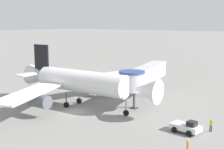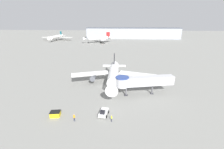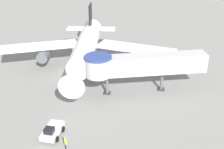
{
  "view_description": "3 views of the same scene",
  "coord_description": "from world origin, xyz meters",
  "px_view_note": "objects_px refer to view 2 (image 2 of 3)",
  "views": [
    {
      "loc": [
        -33.68,
        -32.88,
        13.87
      ],
      "look_at": [
        6.99,
        -1.97,
        5.13
      ],
      "focal_mm": 50.0,
      "sensor_mm": 36.0,
      "label": 1
    },
    {
      "loc": [
        7.08,
        -49.18,
        21.89
      ],
      "look_at": [
        2.41,
        -2.19,
        5.42
      ],
      "focal_mm": 24.0,
      "sensor_mm": 36.0,
      "label": 2
    },
    {
      "loc": [
        12.43,
        -47.95,
        23.71
      ],
      "look_at": [
        8.01,
        -6.14,
        3.2
      ],
      "focal_mm": 50.0,
      "sensor_mm": 36.0,
      "label": 3
    }
  ],
  "objects_px": {
    "traffic_cone_near_nose": "(105,110)",
    "background_jet_teal_tail": "(57,37)",
    "background_jet_red_tail": "(99,38)",
    "ground_crew_marshaller": "(74,117)",
    "main_airplane": "(114,75)",
    "pushback_tug_white": "(104,113)",
    "jet_bridge": "(141,81)",
    "traffic_cone_starboard_wing": "(148,85)",
    "service_container_yellow": "(55,114)",
    "ground_crew_wing_walker": "(112,118)"
  },
  "relations": [
    {
      "from": "service_container_yellow",
      "to": "ground_crew_marshaller",
      "type": "bearing_deg",
      "value": -14.97
    },
    {
      "from": "ground_crew_marshaller",
      "to": "background_jet_teal_tail",
      "type": "distance_m",
      "value": 175.66
    },
    {
      "from": "traffic_cone_near_nose",
      "to": "background_jet_red_tail",
      "type": "bearing_deg",
      "value": 101.19
    },
    {
      "from": "jet_bridge",
      "to": "pushback_tug_white",
      "type": "height_order",
      "value": "jet_bridge"
    },
    {
      "from": "ground_crew_wing_walker",
      "to": "jet_bridge",
      "type": "bearing_deg",
      "value": 130.79
    },
    {
      "from": "main_airplane",
      "to": "background_jet_red_tail",
      "type": "relative_size",
      "value": 1.02
    },
    {
      "from": "main_airplane",
      "to": "ground_crew_marshaller",
      "type": "xyz_separation_m",
      "value": [
        -7.22,
        -22.04,
        -3.11
      ]
    },
    {
      "from": "traffic_cone_near_nose",
      "to": "ground_crew_marshaller",
      "type": "relative_size",
      "value": 0.38
    },
    {
      "from": "service_container_yellow",
      "to": "ground_crew_wing_walker",
      "type": "height_order",
      "value": "ground_crew_wing_walker"
    },
    {
      "from": "pushback_tug_white",
      "to": "ground_crew_wing_walker",
      "type": "bearing_deg",
      "value": -39.78
    },
    {
      "from": "jet_bridge",
      "to": "background_jet_teal_tail",
      "type": "distance_m",
      "value": 170.31
    },
    {
      "from": "jet_bridge",
      "to": "background_jet_red_tail",
      "type": "xyz_separation_m",
      "value": [
        -37.0,
        127.0,
        0.38
      ]
    },
    {
      "from": "pushback_tug_white",
      "to": "ground_crew_wing_walker",
      "type": "distance_m",
      "value": 3.24
    },
    {
      "from": "pushback_tug_white",
      "to": "traffic_cone_near_nose",
      "type": "distance_m",
      "value": 1.89
    },
    {
      "from": "main_airplane",
      "to": "background_jet_red_tail",
      "type": "bearing_deg",
      "value": 100.03
    },
    {
      "from": "ground_crew_marshaller",
      "to": "service_container_yellow",
      "type": "bearing_deg",
      "value": 136.79
    },
    {
      "from": "main_airplane",
      "to": "pushback_tug_white",
      "type": "xyz_separation_m",
      "value": [
        -0.77,
        -19.07,
        -3.41
      ]
    },
    {
      "from": "main_airplane",
      "to": "jet_bridge",
      "type": "relative_size",
      "value": 1.75
    },
    {
      "from": "jet_bridge",
      "to": "background_jet_red_tail",
      "type": "height_order",
      "value": "background_jet_red_tail"
    },
    {
      "from": "background_jet_teal_tail",
      "to": "traffic_cone_near_nose",
      "type": "bearing_deg",
      "value": -61.98
    },
    {
      "from": "jet_bridge",
      "to": "ground_crew_marshaller",
      "type": "relative_size",
      "value": 10.02
    },
    {
      "from": "jet_bridge",
      "to": "pushback_tug_white",
      "type": "relative_size",
      "value": 4.68
    },
    {
      "from": "main_airplane",
      "to": "service_container_yellow",
      "type": "distance_m",
      "value": 24.39
    },
    {
      "from": "ground_crew_marshaller",
      "to": "background_jet_teal_tail",
      "type": "relative_size",
      "value": 0.05
    },
    {
      "from": "traffic_cone_starboard_wing",
      "to": "background_jet_teal_tail",
      "type": "distance_m",
      "value": 166.58
    },
    {
      "from": "ground_crew_wing_walker",
      "to": "pushback_tug_white",
      "type": "bearing_deg",
      "value": -157.94
    },
    {
      "from": "jet_bridge",
      "to": "background_jet_teal_tail",
      "type": "relative_size",
      "value": 0.46
    },
    {
      "from": "traffic_cone_starboard_wing",
      "to": "ground_crew_marshaller",
      "type": "bearing_deg",
      "value": -131.49
    },
    {
      "from": "ground_crew_marshaller",
      "to": "traffic_cone_near_nose",
      "type": "bearing_deg",
      "value": 7.99
    },
    {
      "from": "ground_crew_marshaller",
      "to": "background_jet_red_tail",
      "type": "relative_size",
      "value": 0.06
    },
    {
      "from": "traffic_cone_starboard_wing",
      "to": "ground_crew_wing_walker",
      "type": "height_order",
      "value": "ground_crew_wing_walker"
    },
    {
      "from": "service_container_yellow",
      "to": "ground_crew_marshaller",
      "type": "distance_m",
      "value": 5.5
    },
    {
      "from": "traffic_cone_starboard_wing",
      "to": "background_jet_red_tail",
      "type": "distance_m",
      "value": 126.73
    },
    {
      "from": "pushback_tug_white",
      "to": "background_jet_teal_tail",
      "type": "distance_m",
      "value": 175.98
    },
    {
      "from": "jet_bridge",
      "to": "background_jet_red_tail",
      "type": "bearing_deg",
      "value": 92.42
    },
    {
      "from": "service_container_yellow",
      "to": "background_jet_teal_tail",
      "type": "distance_m",
      "value": 172.12
    },
    {
      "from": "pushback_tug_white",
      "to": "background_jet_teal_tail",
      "type": "bearing_deg",
      "value": 124.65
    },
    {
      "from": "background_jet_red_tail",
      "to": "service_container_yellow",
      "type": "bearing_deg",
      "value": -23.64
    },
    {
      "from": "main_airplane",
      "to": "pushback_tug_white",
      "type": "height_order",
      "value": "main_airplane"
    },
    {
      "from": "background_jet_teal_tail",
      "to": "pushback_tug_white",
      "type": "bearing_deg",
      "value": -62.3
    },
    {
      "from": "pushback_tug_white",
      "to": "traffic_cone_starboard_wing",
      "type": "distance_m",
      "value": 23.64
    },
    {
      "from": "service_container_yellow",
      "to": "ground_crew_marshaller",
      "type": "xyz_separation_m",
      "value": [
        5.3,
        -1.42,
        0.42
      ]
    },
    {
      "from": "background_jet_red_tail",
      "to": "ground_crew_marshaller",
      "type": "bearing_deg",
      "value": -21.61
    },
    {
      "from": "traffic_cone_starboard_wing",
      "to": "traffic_cone_near_nose",
      "type": "height_order",
      "value": "traffic_cone_starboard_wing"
    },
    {
      "from": "jet_bridge",
      "to": "background_jet_teal_tail",
      "type": "bearing_deg",
      "value": 109.53
    },
    {
      "from": "background_jet_teal_tail",
      "to": "service_container_yellow",
      "type": "bearing_deg",
      "value": -65.99
    },
    {
      "from": "traffic_cone_near_nose",
      "to": "background_jet_teal_tail",
      "type": "height_order",
      "value": "background_jet_teal_tail"
    },
    {
      "from": "traffic_cone_near_nose",
      "to": "traffic_cone_starboard_wing",
      "type": "bearing_deg",
      "value": 53.01
    },
    {
      "from": "background_jet_teal_tail",
      "to": "main_airplane",
      "type": "bearing_deg",
      "value": -58.8
    },
    {
      "from": "pushback_tug_white",
      "to": "traffic_cone_starboard_wing",
      "type": "height_order",
      "value": "pushback_tug_white"
    }
  ]
}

